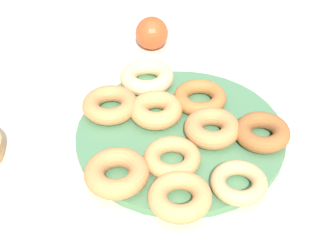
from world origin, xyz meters
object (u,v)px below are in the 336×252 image
(donut_1, at_px, (110,105))
(donut_6, at_px, (212,128))
(donut_2, at_px, (239,183))
(donut_8, at_px, (156,110))
(donut_plate, at_px, (180,134))
(donut_3, at_px, (200,98))
(donut_5, at_px, (180,197))
(apple, at_px, (152,33))
(donut_9, at_px, (262,132))
(donut_7, at_px, (116,172))
(donut_0, at_px, (147,77))
(donut_4, at_px, (172,158))

(donut_1, bearing_deg, donut_6, -158.60)
(donut_2, xyz_separation_m, donut_8, (0.19, -0.04, 0.00))
(donut_plate, distance_m, donut_3, 0.08)
(donut_5, relative_size, apple, 1.34)
(donut_3, relative_size, donut_8, 1.04)
(donut_5, xyz_separation_m, apple, (0.31, -0.28, 0.01))
(donut_2, bearing_deg, donut_1, -0.06)
(donut_9, bearing_deg, donut_1, 25.59)
(donut_3, height_order, apple, apple)
(donut_6, bearing_deg, donut_1, 21.40)
(donut_7, distance_m, donut_8, 0.15)
(donut_plate, height_order, donut_0, donut_0)
(donut_4, bearing_deg, donut_0, -36.67)
(donut_4, height_order, donut_8, donut_8)
(donut_plate, bearing_deg, donut_0, -24.68)
(donut_4, bearing_deg, donut_8, -35.76)
(donut_5, bearing_deg, donut_8, -38.01)
(donut_2, bearing_deg, donut_7, 35.59)
(donut_6, bearing_deg, donut_9, -144.96)
(donut_0, relative_size, apple, 1.46)
(donut_0, distance_m, donut_6, 0.17)
(donut_6, distance_m, donut_7, 0.17)
(donut_1, xyz_separation_m, donut_5, (-0.21, 0.07, -0.00))
(donut_5, bearing_deg, donut_2, -120.39)
(donut_0, distance_m, donut_4, 0.20)
(donut_0, xyz_separation_m, donut_4, (-0.16, 0.12, -0.00))
(donut_5, relative_size, donut_8, 1.01)
(donut_1, height_order, donut_7, donut_7)
(donut_3, distance_m, donut_4, 0.15)
(donut_7, bearing_deg, apple, -55.26)
(donut_4, height_order, donut_7, donut_7)
(donut_2, xyz_separation_m, apple, (0.35, -0.21, 0.01))
(donut_1, bearing_deg, donut_3, -130.64)
(donut_8, height_order, donut_9, donut_8)
(donut_0, height_order, donut_7, donut_7)
(apple, bearing_deg, donut_3, 154.50)
(donut_9, bearing_deg, donut_6, 35.04)
(donut_2, height_order, donut_3, donut_3)
(donut_2, height_order, donut_5, donut_5)
(donut_0, bearing_deg, donut_8, 142.26)
(donut_3, xyz_separation_m, donut_6, (-0.06, 0.05, 0.00))
(donut_9, distance_m, apple, 0.34)
(donut_7, bearing_deg, donut_plate, -90.97)
(donut_0, height_order, donut_9, donut_0)
(donut_5, height_order, donut_7, donut_7)
(donut_4, bearing_deg, donut_3, -67.25)
(donut_9, bearing_deg, donut_8, 23.40)
(donut_0, bearing_deg, donut_3, -170.64)
(donut_0, height_order, donut_4, donut_0)
(donut_1, relative_size, donut_9, 1.06)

